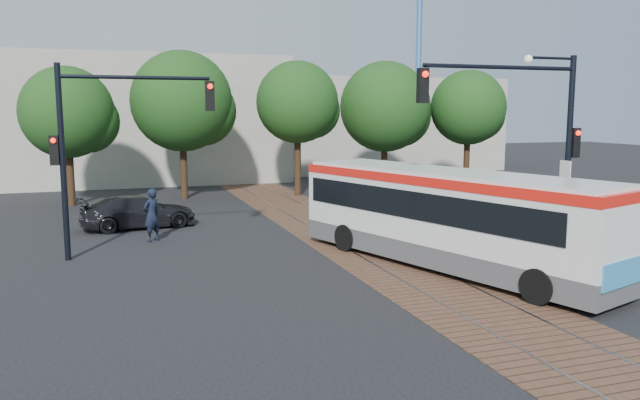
% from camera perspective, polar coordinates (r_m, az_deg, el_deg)
% --- Properties ---
extents(ground, '(120.00, 120.00, 0.00)m').
position_cam_1_polar(ground, '(18.82, 7.59, -6.00)').
color(ground, black).
rests_on(ground, ground).
extents(trackbed, '(3.60, 40.00, 0.02)m').
position_cam_1_polar(trackbed, '(22.38, 3.07, -3.64)').
color(trackbed, brown).
rests_on(trackbed, ground).
extents(tree_row, '(26.40, 5.60, 7.67)m').
position_cam_1_polar(tree_row, '(34.07, -2.76, 8.60)').
color(tree_row, '#382314').
rests_on(tree_row, ground).
extents(warehouses, '(40.00, 13.00, 8.00)m').
position_cam_1_polar(warehouses, '(45.74, -9.13, 7.10)').
color(warehouses, '#ADA899').
rests_on(warehouses, ground).
extents(crane, '(8.00, 0.50, 18.00)m').
position_cam_1_polar(crane, '(57.07, 9.04, 14.40)').
color(crane, '#3F72B2').
rests_on(crane, ground).
extents(city_bus, '(5.53, 10.82, 2.86)m').
position_cam_1_polar(city_bus, '(18.69, 11.41, -1.20)').
color(city_bus, '#49494B').
rests_on(city_bus, ground).
extents(traffic_island, '(2.20, 5.20, 1.13)m').
position_cam_1_polar(traffic_island, '(20.60, 20.90, -4.30)').
color(traffic_island, gray).
rests_on(traffic_island, ground).
extents(signal_pole_main, '(5.49, 0.46, 6.00)m').
position_cam_1_polar(signal_pole_main, '(19.63, 19.13, 6.48)').
color(signal_pole_main, black).
rests_on(signal_pole_main, ground).
extents(signal_pole_left, '(4.99, 0.34, 6.00)m').
position_cam_1_polar(signal_pole_left, '(20.36, -19.41, 5.68)').
color(signal_pole_left, black).
rests_on(signal_pole_left, ground).
extents(officer, '(0.82, 0.78, 1.88)m').
position_cam_1_polar(officer, '(22.75, -15.13, -1.33)').
color(officer, black).
rests_on(officer, ground).
extents(parked_car, '(4.68, 2.51, 1.29)m').
position_cam_1_polar(parked_car, '(25.56, -16.30, -1.03)').
color(parked_car, black).
rests_on(parked_car, ground).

